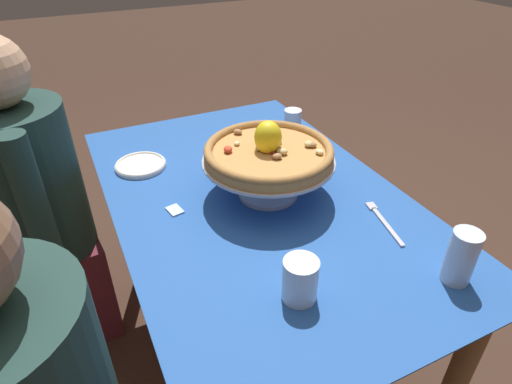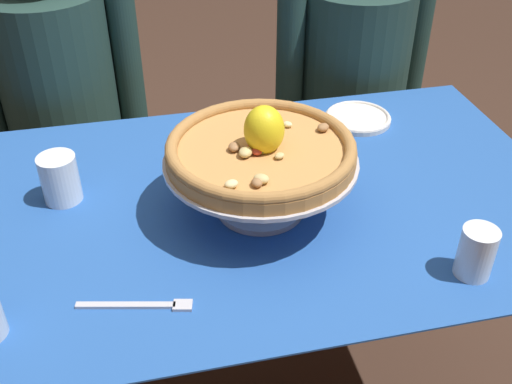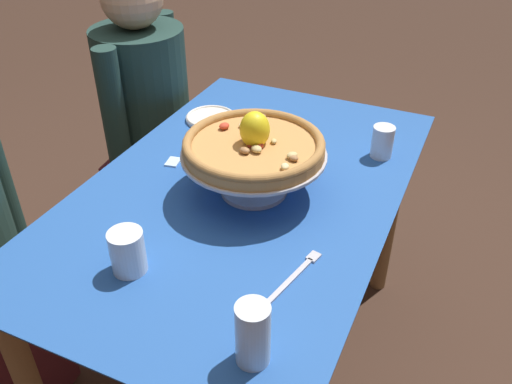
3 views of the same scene
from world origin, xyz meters
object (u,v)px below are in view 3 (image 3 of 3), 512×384
(water_glass_front_right, at_px, (382,144))
(dinner_fork, at_px, (297,274))
(pizza_stand, at_px, (254,164))
(diner_right, at_px, (149,130))
(water_glass_front_left, at_px, (253,337))
(sugar_packet, at_px, (173,162))
(side_plate, at_px, (211,117))
(pizza, at_px, (254,144))
(water_glass_side_left, at_px, (128,254))

(water_glass_front_right, distance_m, dinner_fork, 0.58)
(pizza_stand, xyz_separation_m, diner_right, (0.44, 0.65, -0.26))
(water_glass_front_left, relative_size, sugar_packet, 2.67)
(side_plate, height_order, sugar_packet, side_plate)
(pizza, height_order, sugar_packet, pizza)
(pizza_stand, bearing_deg, water_glass_front_right, -39.39)
(pizza, relative_size, sugar_packet, 7.26)
(sugar_packet, height_order, diner_right, diner_right)
(water_glass_front_left, distance_m, sugar_packet, 0.73)
(water_glass_front_right, distance_m, water_glass_front_left, 0.82)
(pizza_stand, height_order, diner_right, diner_right)
(pizza, xyz_separation_m, water_glass_front_left, (-0.50, -0.23, -0.09))
(pizza, height_order, dinner_fork, pizza)
(water_glass_front_left, bearing_deg, pizza, 24.40)
(pizza, relative_size, dinner_fork, 1.87)
(water_glass_front_right, height_order, water_glass_side_left, water_glass_side_left)
(pizza_stand, relative_size, pizza, 1.04)
(water_glass_front_right, bearing_deg, dinner_fork, 175.54)
(pizza_stand, height_order, water_glass_front_left, water_glass_front_left)
(pizza_stand, xyz_separation_m, pizza, (0.00, -0.00, 0.06))
(water_glass_side_left, distance_m, dinner_fork, 0.37)
(pizza_stand, distance_m, dinner_fork, 0.35)
(pizza_stand, height_order, side_plate, pizza_stand)
(pizza, height_order, water_glass_side_left, pizza)
(water_glass_side_left, height_order, side_plate, water_glass_side_left)
(side_plate, bearing_deg, water_glass_front_right, -89.88)
(side_plate, height_order, diner_right, diner_right)
(water_glass_front_right, relative_size, sugar_packet, 1.92)
(water_glass_front_right, distance_m, sugar_packet, 0.61)
(water_glass_side_left, distance_m, water_glass_front_left, 0.36)
(water_glass_front_left, bearing_deg, water_glass_side_left, 72.94)
(water_glass_front_left, height_order, dinner_fork, water_glass_front_left)
(pizza, bearing_deg, pizza_stand, 136.73)
(water_glass_side_left, height_order, sugar_packet, water_glass_side_left)
(pizza, distance_m, side_plate, 0.46)
(side_plate, bearing_deg, pizza_stand, -136.54)
(dinner_fork, xyz_separation_m, diner_right, (0.69, 0.87, -0.17))
(water_glass_side_left, relative_size, diner_right, 0.09)
(water_glass_front_left, relative_size, diner_right, 0.11)
(pizza, distance_m, dinner_fork, 0.36)
(diner_right, bearing_deg, pizza, -123.82)
(pizza, distance_m, sugar_packet, 0.31)
(water_glass_front_left, xyz_separation_m, diner_right, (0.93, 0.88, -0.23))
(diner_right, bearing_deg, sugar_packet, -136.80)
(pizza_stand, height_order, water_glass_front_right, pizza_stand)
(side_plate, relative_size, dinner_fork, 0.85)
(water_glass_front_right, bearing_deg, side_plate, 90.12)
(pizza, bearing_deg, side_plate, 43.50)
(side_plate, distance_m, dinner_fork, 0.78)
(water_glass_front_right, height_order, side_plate, water_glass_front_right)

